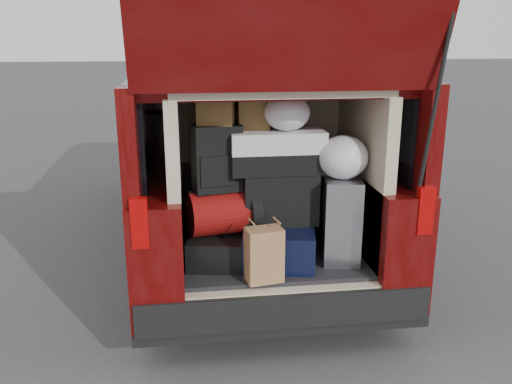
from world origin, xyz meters
TOP-DOWN VIEW (x-y plane):
  - ground at (0.00, 0.00)m, footprint 80.00×80.00m
  - minivan at (0.00, 1.86)m, footprint 1.90×5.35m
  - load_floor at (0.00, 0.28)m, footprint 1.24×1.05m
  - black_hardshell at (-0.39, 0.17)m, footprint 0.44×0.56m
  - navy_hardshell at (0.03, 0.12)m, footprint 0.57×0.66m
  - silver_roller at (0.46, 0.09)m, footprint 0.30×0.42m
  - kraft_bag at (-0.12, -0.20)m, footprint 0.25×0.18m
  - red_duffel at (-0.35, 0.16)m, footprint 0.51×0.38m
  - black_soft_case at (0.05, 0.20)m, footprint 0.50×0.30m
  - backpack at (-0.38, 0.18)m, footprint 0.34×0.25m
  - twotone_duffel at (0.02, 0.20)m, footprint 0.63×0.33m
  - grocery_sack_lower at (-0.38, 0.20)m, footprint 0.26×0.23m
  - grocery_sack_upper at (-0.13, 0.27)m, footprint 0.21×0.18m
  - plastic_bag_center at (0.09, 0.17)m, footprint 0.33×0.31m
  - plastic_bag_right at (0.44, 0.05)m, footprint 0.39×0.37m

SIDE VIEW (x-z plane):
  - ground at x=0.00m, z-range 0.00..0.00m
  - load_floor at x=0.00m, z-range 0.00..0.55m
  - black_hardshell at x=-0.39m, z-range 0.55..0.75m
  - navy_hardshell at x=0.03m, z-range 0.55..0.80m
  - kraft_bag at x=-0.12m, z-range 0.55..0.90m
  - silver_roller at x=0.46m, z-range 0.55..1.14m
  - red_duffel at x=-0.35m, z-range 0.75..1.05m
  - minivan at x=0.00m, z-range -0.47..2.29m
  - black_soft_case at x=0.05m, z-range 0.80..1.16m
  - backpack at x=-0.38m, z-range 1.05..1.49m
  - plastic_bag_right at x=0.44m, z-range 1.14..1.42m
  - twotone_duffel at x=0.02m, z-range 1.16..1.44m
  - grocery_sack_upper at x=-0.13m, z-range 1.44..1.65m
  - plastic_bag_center at x=0.09m, z-range 1.44..1.69m
  - grocery_sack_lower at x=-0.38m, z-range 1.49..1.70m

